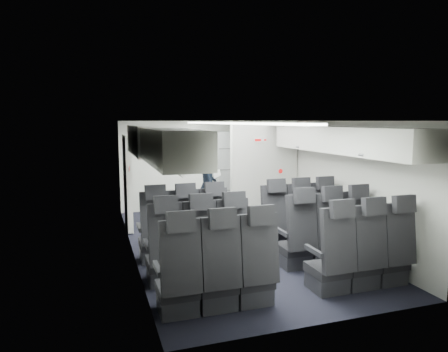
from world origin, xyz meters
TOP-DOWN VIEW (x-y plane):
  - cabin_shell at (0.00, 0.00)m, footprint 3.41×6.01m
  - seat_row_front at (-0.00, -0.53)m, footprint 3.33×0.56m
  - seat_row_mid at (-0.00, -1.43)m, footprint 3.33×0.56m
  - seat_row_rear at (-0.00, -2.33)m, footprint 3.33×0.56m
  - overhead_bin_left_rear at (-1.40, -2.00)m, footprint 0.53×1.80m
  - overhead_bin_left_front_open at (-1.44, -0.25)m, footprint 0.64×1.70m
  - overhead_bin_right_rear at (1.40, -2.00)m, footprint 0.53×1.80m
  - overhead_bin_right_front at (1.40, -0.25)m, footprint 0.53×1.70m
  - bulkhead_partition at (0.98, 0.80)m, footprint 1.40×0.15m
  - galley_unit at (0.95, 2.72)m, footprint 0.85×0.52m
  - boarding_door at (-1.64, 1.55)m, footprint 0.12×1.27m
  - flight_attendant at (-0.07, 1.31)m, footprint 0.47×0.65m
  - carry_on_bag at (-1.43, 0.09)m, footprint 0.45×0.34m
  - papers at (0.12, 1.26)m, footprint 0.18×0.09m

SIDE VIEW (x-z plane):
  - seat_row_front at x=0.00m, z-range -0.21..1.02m
  - seat_row_mid at x=0.00m, z-range -0.21..1.02m
  - seat_row_rear at x=0.00m, z-range -0.21..1.02m
  - flight_attendant at x=-0.07m, z-range 0.00..1.65m
  - galley_unit at x=0.95m, z-range 0.00..1.90m
  - boarding_door at x=-1.64m, z-range 0.02..1.88m
  - bulkhead_partition at x=0.98m, z-range 0.01..2.14m
  - papers at x=0.12m, z-range 1.01..1.14m
  - cabin_shell at x=0.00m, z-range 0.04..2.21m
  - overhead_bin_left_front_open at x=-1.44m, z-range 1.38..2.10m
  - carry_on_bag at x=-1.43m, z-range 1.69..1.95m
  - overhead_bin_right_front at x=1.40m, z-range 1.66..2.06m
  - overhead_bin_left_rear at x=-1.40m, z-range 1.66..2.06m
  - overhead_bin_right_rear at x=1.40m, z-range 1.66..2.06m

